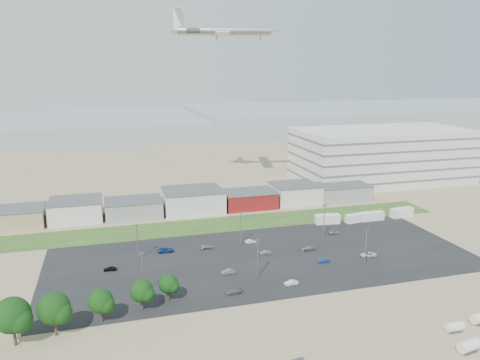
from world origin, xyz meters
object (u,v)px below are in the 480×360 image
object	(u,v)px
parked_car_3	(233,291)
parked_car_5	(110,269)
box_trailer_a	(327,219)
parked_car_8	(334,232)
parked_car_11	(251,241)
storage_tank_nw	(455,327)
tree_far_left	(13,319)
parked_car_0	(368,254)
parked_car_7	(266,252)
airliner	(224,31)
parked_car_13	(291,283)
parked_car_6	(207,247)
parked_car_12	(308,248)
parked_car_4	(229,272)
parked_car_9	(166,250)
parked_car_1	(324,261)

from	to	relation	value
parked_car_3	parked_car_5	world-z (taller)	parked_car_3
box_trailer_a	parked_car_5	size ratio (longest dim) A/B	2.55
parked_car_8	parked_car_11	bearing A→B (deg)	94.32
storage_tank_nw	tree_far_left	bearing A→B (deg)	167.15
parked_car_0	parked_car_7	bearing A→B (deg)	-106.85
airliner	parked_car_13	distance (m)	120.78
parked_car_8	parked_car_3	bearing A→B (deg)	130.02
tree_far_left	parked_car_5	world-z (taller)	tree_far_left
parked_car_3	parked_car_13	world-z (taller)	parked_car_13
parked_car_3	parked_car_6	bearing A→B (deg)	175.08
parked_car_5	parked_car_12	size ratio (longest dim) A/B	0.82
parked_car_4	tree_far_left	bearing A→B (deg)	-70.65
parked_car_3	parked_car_9	distance (m)	33.08
parked_car_7	tree_far_left	bearing A→B (deg)	-61.59
parked_car_0	airliner	bearing A→B (deg)	-164.83
parked_car_12	parked_car_13	xyz separation A→B (m)	(-13.29, -19.88, -0.01)
storage_tank_nw	tree_far_left	world-z (taller)	tree_far_left
parked_car_3	parked_car_4	world-z (taller)	parked_car_4
storage_tank_nw	parked_car_7	distance (m)	55.11
airliner	parked_car_5	size ratio (longest dim) A/B	14.19
parked_car_0	parked_car_3	world-z (taller)	parked_car_0
parked_car_9	tree_far_left	bearing A→B (deg)	140.58
parked_car_11	parked_car_5	bearing A→B (deg)	94.90
parked_car_5	parked_car_7	size ratio (longest dim) A/B	1.01
parked_car_6	parked_car_8	size ratio (longest dim) A/B	1.11
parked_car_3	parked_car_11	distance (m)	33.96
parked_car_3	parked_car_12	distance (m)	35.02
parked_car_8	parked_car_6	bearing A→B (deg)	95.24
parked_car_12	storage_tank_nw	bearing A→B (deg)	16.99
airliner	parked_car_13	world-z (taller)	airliner
parked_car_1	parked_car_6	size ratio (longest dim) A/B	0.87
parked_car_9	parked_car_12	size ratio (longest dim) A/B	1.15
storage_tank_nw	parked_car_12	distance (m)	50.20
parked_car_3	parked_car_6	distance (m)	30.08
tree_far_left	parked_car_7	distance (m)	69.11
parked_car_3	parked_car_7	distance (m)	26.25
parked_car_11	parked_car_13	world-z (taller)	parked_car_13
airliner	parked_car_9	xyz separation A→B (m)	(-35.86, -69.66, -67.37)
parked_car_13	parked_car_3	bearing A→B (deg)	-94.11
airliner	parked_car_13	xyz separation A→B (m)	(-8.49, -99.84, -67.44)
parked_car_7	parked_car_11	world-z (taller)	parked_car_11
parked_car_8	tree_far_left	bearing A→B (deg)	118.07
parked_car_4	parked_car_9	xyz separation A→B (m)	(-13.96, 19.70, 0.01)
parked_car_0	parked_car_9	xyz separation A→B (m)	(-55.42, 19.42, 0.02)
parked_car_4	airliner	bearing A→B (deg)	162.91
parked_car_3	parked_car_7	world-z (taller)	parked_car_3
airliner	parked_car_12	bearing A→B (deg)	-74.04
tree_far_left	parked_car_1	size ratio (longest dim) A/B	3.38
parked_car_7	parked_car_8	bearing A→B (deg)	112.81
tree_far_left	parked_car_11	world-z (taller)	tree_far_left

